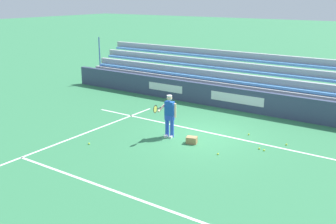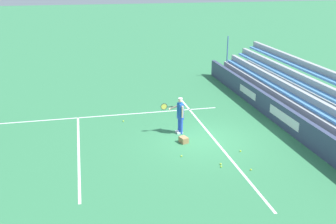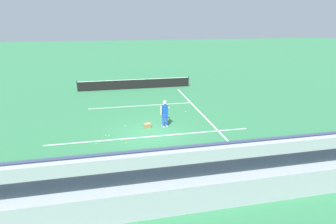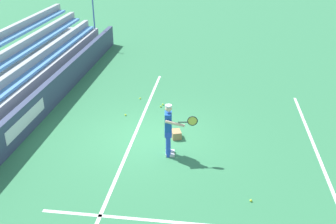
% 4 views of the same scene
% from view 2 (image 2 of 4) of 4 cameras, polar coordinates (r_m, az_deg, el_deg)
% --- Properties ---
extents(ground_plane, '(160.00, 160.00, 0.00)m').
position_cam_2_polar(ground_plane, '(17.82, 5.13, -4.03)').
color(ground_plane, '#337A4C').
extents(court_baseline_white, '(12.00, 0.10, 0.01)m').
position_cam_2_polar(court_baseline_white, '(17.96, 6.66, -3.88)').
color(court_baseline_white, white).
rests_on(court_baseline_white, ground).
extents(court_sideline_white, '(0.10, 12.00, 0.01)m').
position_cam_2_polar(court_sideline_white, '(20.90, -8.83, -0.53)').
color(court_sideline_white, white).
rests_on(court_sideline_white, ground).
extents(court_service_line_white, '(8.22, 0.10, 0.01)m').
position_cam_2_polar(court_service_line_white, '(17.08, -12.84, -5.56)').
color(court_service_line_white, white).
rests_on(court_service_line_white, ground).
extents(back_wall_sponsor_board, '(22.30, 0.25, 1.10)m').
position_cam_2_polar(back_wall_sponsor_board, '(19.27, 17.28, -1.25)').
color(back_wall_sponsor_board, '#384260').
rests_on(back_wall_sponsor_board, ground).
extents(bleacher_stand, '(21.18, 2.40, 2.95)m').
position_cam_2_polar(bleacher_stand, '(20.15, 21.88, -0.35)').
color(bleacher_stand, '#9EA3A8').
rests_on(bleacher_stand, ground).
extents(tennis_player, '(0.59, 1.03, 1.71)m').
position_cam_2_polar(tennis_player, '(18.17, 1.73, -0.43)').
color(tennis_player, blue).
rests_on(tennis_player, ground).
extents(ball_box_cardboard, '(0.47, 0.41, 0.26)m').
position_cam_2_polar(ball_box_cardboard, '(17.43, 2.28, -4.05)').
color(ball_box_cardboard, '#A87F51').
rests_on(ball_box_cardboard, ground).
extents(tennis_ball_stray_back, '(0.07, 0.07, 0.07)m').
position_cam_2_polar(tennis_ball_stray_back, '(16.17, 1.96, -6.41)').
color(tennis_ball_stray_back, '#CCE533').
rests_on(tennis_ball_stray_back, ground).
extents(tennis_ball_far_right, '(0.07, 0.07, 0.07)m').
position_cam_2_polar(tennis_ball_far_right, '(16.87, 10.48, -5.60)').
color(tennis_ball_far_right, '#CCE533').
rests_on(tennis_ball_far_right, ground).
extents(tennis_ball_midcourt, '(0.07, 0.07, 0.07)m').
position_cam_2_polar(tennis_ball_midcourt, '(15.67, 7.65, -7.48)').
color(tennis_ball_midcourt, '#CCE533').
rests_on(tennis_ball_midcourt, ground).
extents(tennis_ball_far_left, '(0.07, 0.07, 0.07)m').
position_cam_2_polar(tennis_ball_far_left, '(15.49, 7.72, -7.84)').
color(tennis_ball_far_left, '#CCE533').
rests_on(tennis_ball_far_left, ground).
extents(tennis_ball_near_player, '(0.07, 0.07, 0.07)m').
position_cam_2_polar(tennis_ball_near_player, '(15.45, 11.94, -8.18)').
color(tennis_ball_near_player, '#CCE533').
rests_on(tennis_ball_near_player, ground).
extents(tennis_ball_toward_net, '(0.07, 0.07, 0.07)m').
position_cam_2_polar(tennis_ball_toward_net, '(19.97, -6.50, -1.31)').
color(tennis_ball_toward_net, '#CCE533').
rests_on(tennis_ball_toward_net, ground).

